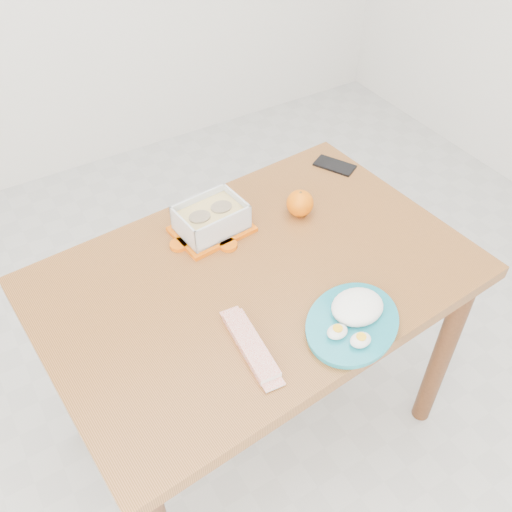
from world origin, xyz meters
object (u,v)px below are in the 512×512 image
dining_table (256,300)px  food_container (211,219)px  orange_fruit (300,203)px  smartphone (335,165)px  rice_plate (354,316)px

dining_table → food_container: size_ratio=5.27×
orange_fruit → smartphone: size_ratio=0.61×
food_container → rice_plate: 0.49m
dining_table → orange_fruit: 0.31m
orange_fruit → rice_plate: 0.42m
smartphone → orange_fruit: bearing=-177.1°
food_container → orange_fruit: size_ratio=2.83×
orange_fruit → rice_plate: orange_fruit is taller
dining_table → orange_fruit: bearing=26.9°
dining_table → food_container: (-0.02, 0.20, 0.15)m
food_container → smartphone: (0.48, 0.07, -0.04)m
dining_table → rice_plate: 0.32m
orange_fruit → smartphone: (0.23, 0.14, -0.04)m
orange_fruit → smartphone: orange_fruit is taller
food_container → smartphone: bearing=3.1°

